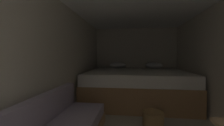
# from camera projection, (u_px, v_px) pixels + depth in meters

# --- Properties ---
(wall_back) EXTENTS (2.73, 0.05, 2.10)m
(wall_back) POSITION_uv_depth(u_px,v_px,m) (135.00, 60.00, 4.98)
(wall_back) COLOR beige
(wall_back) RESTS_ON ground
(wall_left) EXTENTS (0.05, 5.16, 2.10)m
(wall_left) POSITION_uv_depth(u_px,v_px,m) (61.00, 64.00, 2.57)
(wall_left) COLOR beige
(wall_left) RESTS_ON ground
(bed) EXTENTS (2.51, 2.04, 0.99)m
(bed) POSITION_uv_depth(u_px,v_px,m) (136.00, 86.00, 3.94)
(bed) COLOR #9E7247
(bed) RESTS_ON ground
(wicker_basket) EXTENTS (0.36, 0.36, 0.24)m
(wicker_basket) POSITION_uv_depth(u_px,v_px,m) (153.00, 119.00, 2.54)
(wicker_basket) COLOR olive
(wicker_basket) RESTS_ON ground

